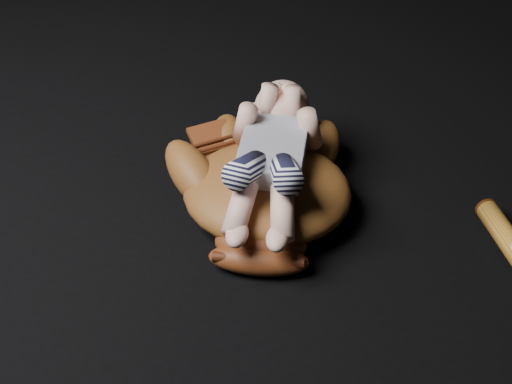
% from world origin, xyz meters
% --- Properties ---
extents(baseball_glove, '(0.41, 0.46, 0.13)m').
position_xyz_m(baseball_glove, '(-0.11, -0.02, 0.07)').
color(baseball_glove, '#603414').
rests_on(baseball_glove, ground).
extents(newborn_baby, '(0.20, 0.41, 0.16)m').
position_xyz_m(newborn_baby, '(-0.11, -0.02, 0.13)').
color(newborn_baby, '#DCA18D').
rests_on(newborn_baby, baseball_glove).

